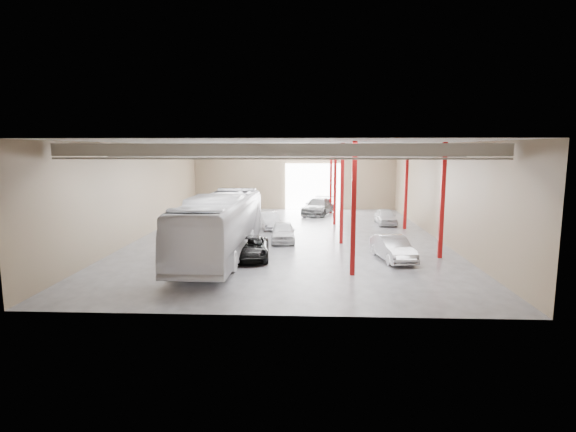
# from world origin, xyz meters

# --- Properties ---
(depot_shell) EXTENTS (22.12, 32.12, 7.06)m
(depot_shell) POSITION_xyz_m (0.13, 0.48, 4.98)
(depot_shell) COLOR #4D4D53
(depot_shell) RESTS_ON ground
(coach_bus) EXTENTS (3.57, 13.90, 3.85)m
(coach_bus) POSITION_xyz_m (-3.92, -6.08, 1.92)
(coach_bus) COLOR silver
(coach_bus) RESTS_ON ground
(black_sedan) EXTENTS (2.56, 4.86, 1.30)m
(black_sedan) POSITION_xyz_m (-2.00, -6.68, 0.65)
(black_sedan) COLOR black
(black_sedan) RESTS_ON ground
(car_row_a) EXTENTS (1.92, 4.27, 1.42)m
(car_row_a) POSITION_xyz_m (-0.33, -1.48, 0.71)
(car_row_a) COLOR silver
(car_row_a) RESTS_ON ground
(car_row_b) EXTENTS (2.58, 4.38, 1.36)m
(car_row_b) POSITION_xyz_m (-1.79, 3.72, 0.68)
(car_row_b) COLOR #B7B7BC
(car_row_b) RESTS_ON ground
(car_row_c) EXTENTS (3.85, 6.18, 1.67)m
(car_row_c) POSITION_xyz_m (2.50, 12.00, 0.83)
(car_row_c) COLOR slate
(car_row_c) RESTS_ON ground
(car_right_near) EXTENTS (2.31, 4.62, 1.45)m
(car_right_near) POSITION_xyz_m (6.53, -6.64, 0.73)
(car_right_near) COLOR #B4B3B9
(car_right_near) RESTS_ON ground
(car_right_far) EXTENTS (1.64, 3.99, 1.35)m
(car_right_far) POSITION_xyz_m (8.30, 6.30, 0.68)
(car_right_far) COLOR silver
(car_right_far) RESTS_ON ground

